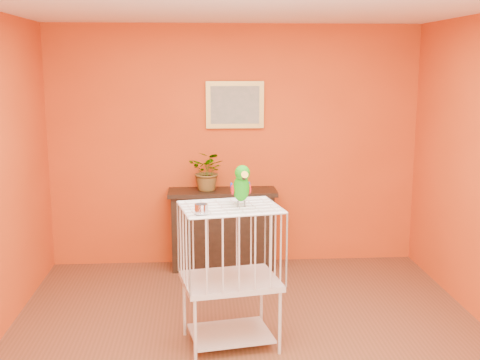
{
  "coord_description": "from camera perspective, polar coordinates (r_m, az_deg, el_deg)",
  "views": [
    {
      "loc": [
        -0.38,
        -4.22,
        2.17
      ],
      "look_at": [
        -0.08,
        0.22,
        1.32
      ],
      "focal_mm": 45.0,
      "sensor_mm": 36.0,
      "label": 1
    }
  ],
  "objects": [
    {
      "name": "ground",
      "position": [
        4.76,
        1.21,
        -16.28
      ],
      "size": [
        4.5,
        4.5,
        0.0
      ],
      "primitive_type": "plane",
      "color": "brown",
      "rests_on": "ground"
    },
    {
      "name": "potted_plant",
      "position": [
        6.31,
        -3.01,
        0.34
      ],
      "size": [
        0.52,
        0.54,
        0.33
      ],
      "primitive_type": "imported",
      "rotation": [
        0.0,
        0.0,
        -0.43
      ],
      "color": "#26722D",
      "rests_on": "console_cabinet"
    },
    {
      "name": "room_shell",
      "position": [
        4.28,
        1.29,
        2.96
      ],
      "size": [
        4.5,
        4.5,
        4.5
      ],
      "color": "#CF4613",
      "rests_on": "ground"
    },
    {
      "name": "parrot",
      "position": [
        4.51,
        0.13,
        -0.49
      ],
      "size": [
        0.16,
        0.29,
        0.33
      ],
      "rotation": [
        0.0,
        0.0,
        0.15
      ],
      "color": "#59544C",
      "rests_on": "birdcage"
    },
    {
      "name": "birdcage",
      "position": [
        4.7,
        -0.92,
        -8.91
      ],
      "size": [
        0.81,
        0.68,
        1.12
      ],
      "rotation": [
        0.0,
        0.0,
        0.18
      ],
      "color": "silver",
      "rests_on": "ground"
    },
    {
      "name": "framed_picture",
      "position": [
        6.46,
        -0.48,
        7.14
      ],
      "size": [
        0.62,
        0.04,
        0.5
      ],
      "color": "#B89242",
      "rests_on": "room_shell"
    },
    {
      "name": "feed_cup",
      "position": [
        4.32,
        -3.69,
        -2.74
      ],
      "size": [
        0.1,
        0.1,
        0.07
      ],
      "primitive_type": "cylinder",
      "color": "silver",
      "rests_on": "birdcage"
    },
    {
      "name": "console_cabinet",
      "position": [
        6.51,
        -1.68,
        -4.66
      ],
      "size": [
        1.15,
        0.41,
        0.86
      ],
      "color": "black",
      "rests_on": "ground"
    }
  ]
}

